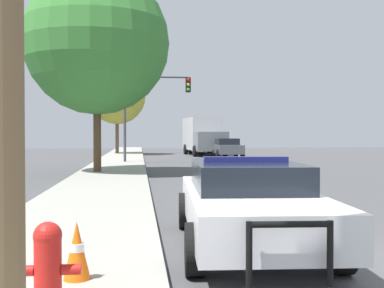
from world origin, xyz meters
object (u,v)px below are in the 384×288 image
fire_hydrant (48,266)px  tree_sidewalk_mid (97,42)px  car_background_distant (198,145)px  car_background_oncoming (227,148)px  police_car (248,201)px  tree_sidewalk_far (117,96)px  box_truck (203,135)px  traffic_cone (77,250)px  traffic_light (151,100)px

fire_hydrant → tree_sidewalk_mid: 17.81m
car_background_distant → tree_sidewalk_mid: 25.22m
car_background_oncoming → tree_sidewalk_mid: 16.81m
police_car → tree_sidewalk_far: 34.54m
box_truck → traffic_cone: (-6.10, -34.76, -1.21)m
police_car → fire_hydrant: (-2.52, -3.01, -0.13)m
car_background_oncoming → tree_sidewalk_mid: bearing=60.6°
traffic_light → tree_sidewalk_far: bearing=101.7°
tree_sidewalk_far → car_background_oncoming: bearing=-37.3°
traffic_light → box_truck: 12.45m
tree_sidewalk_mid → car_background_oncoming: bearing=58.7°
fire_hydrant → box_truck: 36.41m
box_truck → traffic_cone: bearing=76.1°
police_car → traffic_light: (-0.95, 21.50, 3.11)m
box_truck → traffic_cone: box_truck is taller
tree_sidewalk_far → police_car: bearing=-84.1°
traffic_light → car_background_distant: 17.06m
traffic_light → box_truck: size_ratio=0.70×
car_background_distant → car_background_oncoming: bearing=-84.3°
car_background_oncoming → tree_sidewalk_far: (-8.37, 6.38, 4.26)m
car_background_distant → box_truck: (-0.12, -4.74, 0.95)m
fire_hydrant → car_background_oncoming: 31.58m
police_car → traffic_light: bearing=-84.1°
traffic_light → car_background_oncoming: traffic_light is taller
tree_sidewalk_mid → traffic_cone: (1.11, -15.91, -5.32)m
fire_hydrant → traffic_cone: 1.11m
police_car → fire_hydrant: size_ratio=5.98×
police_car → traffic_cone: 3.08m
fire_hydrant → tree_sidewalk_mid: (-1.00, 17.00, 5.20)m
police_car → fire_hydrant: police_car is taller
tree_sidewalk_mid → tree_sidewalk_far: (-0.03, 20.09, -0.75)m
tree_sidewalk_far → car_background_distant: bearing=25.4°
police_car → tree_sidewalk_mid: size_ratio=0.58×
traffic_cone → car_background_distant: bearing=81.0°
police_car → traffic_light: size_ratio=0.98×
police_car → box_truck: box_truck is taller
police_car → car_background_oncoming: car_background_oncoming is taller
fire_hydrant → tree_sidewalk_mid: bearing=93.4°
traffic_cone → fire_hydrant: bearing=-96.1°
car_background_oncoming → box_truck: 5.34m
tree_sidewalk_mid → tree_sidewalk_far: 20.10m
tree_sidewalk_mid → police_car: bearing=-75.9°
traffic_light → car_background_distant: traffic_light is taller
police_car → car_background_distant: police_car is taller
police_car → traffic_light: traffic_light is taller
tree_sidewalk_far → traffic_cone: size_ratio=11.21×
tree_sidewalk_far → traffic_cone: bearing=-88.2°
police_car → car_background_oncoming: size_ratio=1.10×
tree_sidewalk_mid → tree_sidewalk_far: size_ratio=1.20×
fire_hydrant → car_background_distant: (6.34, 40.60, 0.13)m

